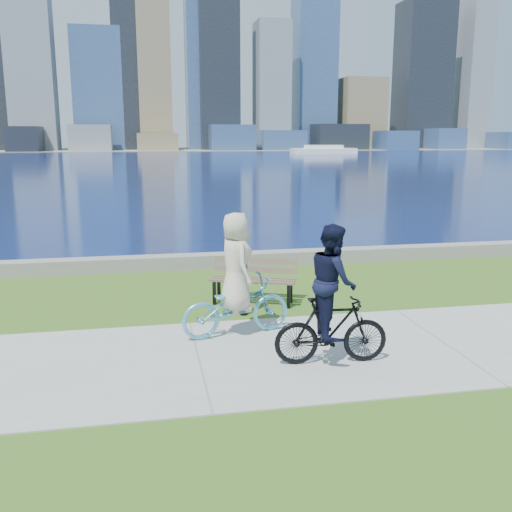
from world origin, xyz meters
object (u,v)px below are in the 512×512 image
Objects in this scene: park_bench at (254,276)px; cyclist_woman at (236,290)px; bollard_lamp at (243,277)px; cyclist_man at (332,306)px.

cyclist_woman is (-0.66, -1.88, 0.25)m from park_bench.
cyclist_woman is (-0.32, -1.10, 0.05)m from bollard_lamp.
cyclist_man is (0.51, -3.38, 0.36)m from park_bench.
cyclist_man is at bearing -153.75° from cyclist_woman.
cyclist_man is (1.18, -1.50, 0.11)m from cyclist_woman.
cyclist_woman reaches higher than park_bench.
park_bench is at bearing 13.12° from cyclist_man.
cyclist_man is (0.86, -2.60, 0.15)m from bollard_lamp.
bollard_lamp is (-0.34, -0.77, 0.20)m from park_bench.
park_bench is 0.87× the size of cyclist_man.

